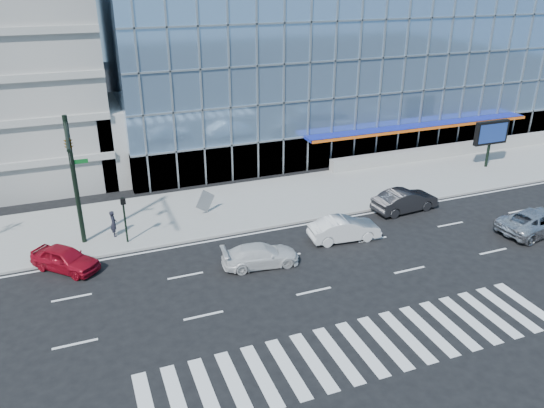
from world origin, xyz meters
The scene contains 15 objects.
ground centered at (0.00, 0.00, 0.00)m, with size 160.00×160.00×0.00m, color black.
sidewalk centered at (0.00, 8.00, 0.07)m, with size 120.00×8.00×0.15m, color gray.
theatre_building centered at (14.00, 26.00, 7.50)m, with size 42.00×26.00×15.00m, color #7398C0.
ramp_block centered at (-6.00, 18.00, 3.00)m, with size 6.00×8.00×6.00m, color gray.
retaining_wall centered at (24.00, 11.60, 0.65)m, with size 30.00×0.80×1.00m, color gray.
traffic_signal centered at (-11.00, 4.57, 6.16)m, with size 1.14×5.74×8.00m.
ped_signal_post centered at (-8.50, 4.94, 2.14)m, with size 0.30×0.33×3.00m.
marquee_sign centered at (22.00, 7.99, 3.07)m, with size 3.20×0.43×4.00m.
silver_suv centered at (16.35, -2.89, 0.76)m, with size 2.53×5.49×1.53m, color silver.
white_suv centered at (-1.70, -0.42, 0.64)m, with size 1.81×4.44×1.29m, color silver.
white_sedan centered at (4.30, 0.67, 0.74)m, with size 1.57×4.51×1.49m, color silver.
dark_sedan centered at (10.35, 3.00, 0.79)m, with size 1.67×4.80×1.58m, color black.
red_sedan centered at (-12.14, 3.13, 0.69)m, with size 1.64×4.07×1.39m, color maroon.
pedestrian centered at (-9.14, 6.17, 1.00)m, with size 0.62×0.41×1.70m, color black.
tilted_panel centered at (-2.90, 7.38, 1.06)m, with size 1.30×0.06×1.30m, color gray.
Camera 1 is at (-10.69, -25.39, 15.56)m, focal length 35.00 mm.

